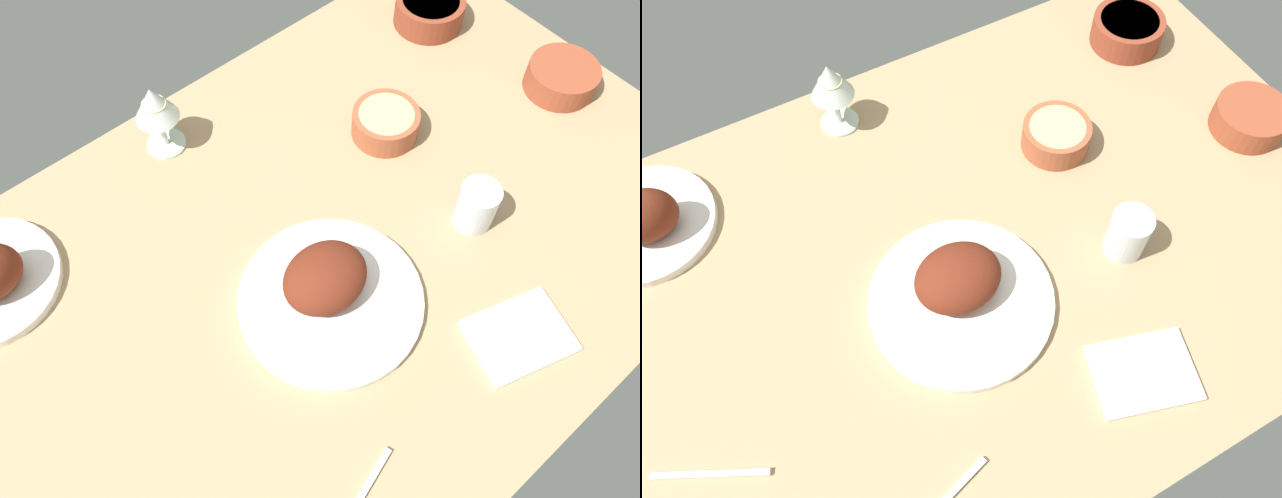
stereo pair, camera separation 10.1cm
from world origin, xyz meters
TOP-DOWN VIEW (x-y plane):
  - dining_table at (0.00, 0.00)cm, footprint 140.00×90.00cm
  - plate_near_viewer at (4.08, 6.65)cm, footprint 29.03×29.03cm
  - bowl_potatoes at (-25.69, -11.90)cm, footprint 12.11×12.11cm
  - bowl_sauce at (-58.72, 1.60)cm, footprint 13.26×13.26cm
  - bowl_onions at (-52.67, -27.48)cm, footprint 14.00×14.00cm
  - wine_glass at (6.18, -35.53)cm, footprint 7.60×7.60cm
  - water_tumbler at (-23.86, 11.41)cm, footprint 6.65×6.65cm
  - folded_napkin at (-13.60, 30.57)cm, footprint 17.45×15.13cm

SIDE VIEW (x-z plane):
  - dining_table at x=0.00cm, z-range 0.00..4.00cm
  - folded_napkin at x=-13.60cm, z-range 4.00..5.20cm
  - bowl_sauce at x=-58.72cm, z-range 4.24..9.33cm
  - bowl_potatoes at x=-25.69cm, z-range 4.24..9.35cm
  - plate_near_viewer at x=4.08cm, z-range 2.36..11.37cm
  - bowl_onions at x=-52.67cm, z-range 4.25..9.80cm
  - water_tumbler at x=-23.86cm, z-range 4.00..12.42cm
  - wine_glass at x=6.18cm, z-range 6.93..20.93cm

